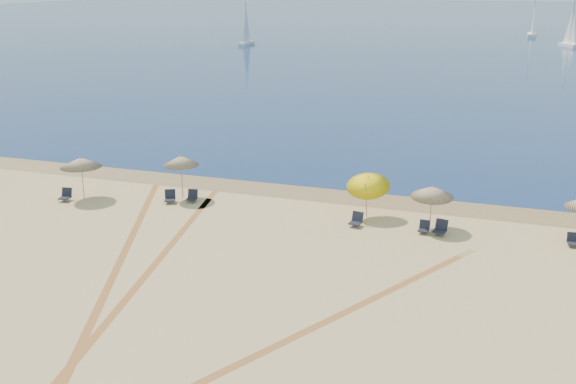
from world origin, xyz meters
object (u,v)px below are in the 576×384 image
sailboat_2 (246,32)px  chair_7 (440,228)px  chair_8 (573,240)px  sailboat_1 (533,22)px  chair_6 (424,228)px  umbrella_3 (368,182)px  chair_4 (192,196)px  umbrella_2 (181,160)px  chair_2 (66,195)px  chair_5 (356,220)px  sailboat_3 (570,33)px  chair_3 (170,197)px  umbrella_1 (81,162)px  umbrella_4 (432,192)px

sailboat_2 → chair_7: bearing=-63.8°
chair_8 → chair_7: bearing=178.4°
chair_8 → sailboat_1: 125.05m
chair_6 → chair_8: (6.92, 0.48, -0.00)m
umbrella_3 → chair_4: size_ratio=3.55×
umbrella_2 → chair_2: umbrella_2 is taller
chair_5 → chair_7: chair_7 is taller
sailboat_1 → chair_4: bearing=-99.5°
chair_2 → umbrella_3: bearing=0.7°
chair_4 → chair_6: size_ratio=1.17×
chair_7 → sailboat_3: bearing=94.2°
umbrella_3 → chair_7: 4.47m
umbrella_3 → chair_2: bearing=-171.3°
chair_3 → chair_7: chair_7 is taller
chair_2 → sailboat_1: (30.86, 126.68, 2.80)m
sailboat_2 → chair_6: bearing=-64.2°
umbrella_2 → sailboat_2: sailboat_2 is taller
chair_7 → umbrella_3: bearing=174.7°
umbrella_1 → chair_4: (6.28, 1.32, -1.83)m
chair_2 → sailboat_2: bearing=96.8°
chair_6 → chair_4: bearing=-179.8°
chair_5 → chair_8: chair_5 is taller
chair_3 → chair_5: bearing=-26.2°
chair_6 → sailboat_2: 98.14m
chair_2 → chair_4: bearing=8.3°
chair_4 → chair_3: bearing=-165.1°
chair_6 → chair_8: bearing=7.5°
sailboat_3 → umbrella_3: bearing=-123.7°
chair_6 → sailboat_1: sailboat_1 is taller
umbrella_1 → sailboat_2: sailboat_2 is taller
chair_5 → chair_6: size_ratio=1.23×
chair_4 → chair_7: bearing=-12.7°
umbrella_1 → umbrella_4: 19.66m
umbrella_1 → chair_3: umbrella_1 is taller
chair_2 → chair_3: chair_3 is taller
chair_5 → chair_6: bearing=11.5°
umbrella_3 → chair_6: umbrella_3 is taller
umbrella_2 → sailboat_3: 106.44m
chair_3 → umbrella_2: bearing=47.6°
sailboat_1 → sailboat_2: size_ratio=1.27×
umbrella_2 → chair_4: umbrella_2 is taller
umbrella_1 → chair_8: size_ratio=3.80×
chair_2 → chair_5: 16.74m
umbrella_3 → chair_6: bearing=-23.0°
chair_6 → chair_7: size_ratio=0.76×
chair_2 → chair_3: 6.05m
chair_7 → chair_8: size_ratio=1.28×
sailboat_2 → sailboat_3: bearing=13.7°
umbrella_1 → umbrella_2: bearing=17.8°
chair_4 → umbrella_2: bearing=142.3°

